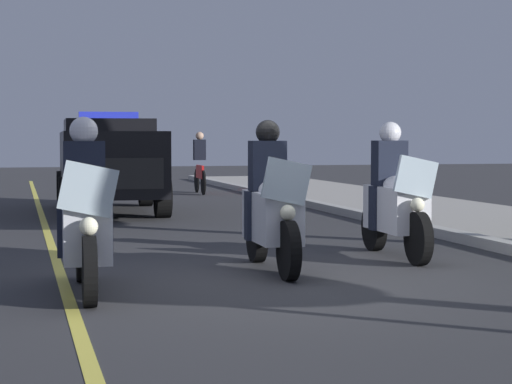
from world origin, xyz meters
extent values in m
plane|color=#333335|center=(0.00, 0.00, 0.00)|extent=(80.00, 80.00, 0.00)
cube|color=#E0D14C|center=(0.00, -2.17, 0.00)|extent=(48.00, 0.12, 0.01)
cylinder|color=black|center=(1.04, -2.00, 0.32)|extent=(0.64, 0.14, 0.64)
cylinder|color=black|center=(-0.46, -1.96, 0.32)|extent=(0.64, 0.16, 0.64)
cube|color=silver|center=(0.31, -1.98, 0.62)|extent=(1.21, 0.48, 0.56)
ellipsoid|color=silver|center=(0.36, -1.98, 0.92)|extent=(0.57, 0.34, 0.24)
cube|color=silver|center=(0.94, -2.00, 1.05)|extent=(0.08, 0.56, 0.53)
sphere|color=#F9F4CC|center=(1.00, -2.00, 0.72)|extent=(0.17, 0.17, 0.17)
sphere|color=red|center=(0.81, -2.16, 0.98)|extent=(0.09, 0.09, 0.09)
sphere|color=#1933F2|center=(0.82, -1.84, 0.98)|extent=(0.09, 0.09, 0.09)
cube|color=black|center=(0.08, -1.97, 1.18)|extent=(0.29, 0.41, 0.60)
cube|color=black|center=(0.15, -1.78, 0.62)|extent=(0.18, 0.15, 0.56)
cube|color=black|center=(0.14, -2.18, 0.62)|extent=(0.18, 0.15, 0.56)
sphere|color=silver|center=(0.10, -1.97, 1.58)|extent=(0.28, 0.28, 0.28)
cylinder|color=black|center=(0.04, 0.15, 0.32)|extent=(0.64, 0.14, 0.64)
cylinder|color=black|center=(-1.46, 0.20, 0.32)|extent=(0.64, 0.16, 0.64)
cube|color=silver|center=(-0.69, 0.18, 0.62)|extent=(1.21, 0.48, 0.56)
ellipsoid|color=silver|center=(-0.64, 0.17, 0.92)|extent=(0.57, 0.34, 0.24)
cube|color=silver|center=(-0.06, 0.16, 1.05)|extent=(0.08, 0.56, 0.53)
sphere|color=#F9F4CC|center=(0.00, 0.15, 0.72)|extent=(0.17, 0.17, 0.17)
sphere|color=red|center=(-0.19, 0.00, 0.98)|extent=(0.09, 0.09, 0.09)
sphere|color=#1933F2|center=(-0.18, 0.32, 0.98)|extent=(0.09, 0.09, 0.09)
cube|color=black|center=(-0.92, 0.18, 1.18)|extent=(0.29, 0.41, 0.60)
cube|color=black|center=(-0.85, 0.38, 0.62)|extent=(0.18, 0.15, 0.56)
cube|color=black|center=(-0.86, -0.02, 0.62)|extent=(0.18, 0.15, 0.56)
sphere|color=black|center=(-0.90, 0.18, 1.58)|extent=(0.28, 0.28, 0.28)
cylinder|color=black|center=(-0.67, 1.97, 0.32)|extent=(0.64, 0.14, 0.64)
cylinder|color=black|center=(-2.17, 2.02, 0.32)|extent=(0.64, 0.16, 0.64)
cube|color=white|center=(-1.40, 1.99, 0.62)|extent=(1.21, 0.48, 0.56)
ellipsoid|color=white|center=(-1.35, 1.99, 0.92)|extent=(0.57, 0.34, 0.24)
cube|color=silver|center=(-0.77, 1.97, 1.05)|extent=(0.08, 0.56, 0.53)
sphere|color=#F9F4CC|center=(-0.71, 1.97, 0.72)|extent=(0.17, 0.17, 0.17)
sphere|color=red|center=(-0.90, 1.82, 0.98)|extent=(0.09, 0.09, 0.09)
sphere|color=#1933F2|center=(-0.89, 2.14, 0.98)|extent=(0.09, 0.09, 0.09)
cube|color=black|center=(-1.63, 2.00, 1.18)|extent=(0.29, 0.41, 0.60)
cube|color=black|center=(-1.56, 2.20, 0.62)|extent=(0.18, 0.15, 0.56)
cube|color=black|center=(-1.58, 1.80, 0.62)|extent=(0.18, 0.15, 0.56)
sphere|color=silver|center=(-1.61, 2.00, 1.58)|extent=(0.28, 0.28, 0.28)
cube|color=black|center=(-9.53, -0.80, 1.02)|extent=(4.96, 2.05, 1.24)
cube|color=black|center=(-9.83, -0.79, 1.72)|extent=(2.45, 1.82, 0.36)
cube|color=#2633D8|center=(-9.63, -0.79, 1.98)|extent=(0.32, 1.21, 0.14)
cube|color=black|center=(-7.13, -0.87, 0.88)|extent=(0.17, 1.62, 0.56)
cylinder|color=black|center=(-7.95, 0.05, 0.40)|extent=(0.81, 0.30, 0.80)
cylinder|color=black|center=(-8.01, -1.74, 0.40)|extent=(0.81, 0.30, 0.80)
cylinder|color=black|center=(-11.05, 0.15, 0.40)|extent=(0.81, 0.30, 0.80)
cylinder|color=black|center=(-11.11, -1.65, 0.40)|extent=(0.81, 0.30, 0.80)
cylinder|color=black|center=(-14.67, 2.19, 0.33)|extent=(0.66, 0.06, 0.66)
cylinder|color=black|center=(-15.77, 2.23, 0.33)|extent=(0.66, 0.06, 0.66)
cube|color=red|center=(-15.22, 2.21, 0.60)|extent=(1.00, 0.09, 0.36)
cube|color=black|center=(-15.27, 2.21, 1.20)|extent=(0.25, 0.33, 0.56)
sphere|color=tan|center=(-15.24, 2.21, 1.58)|extent=(0.22, 0.22, 0.22)
camera|label=1|loc=(9.23, -2.61, 1.50)|focal=64.01mm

